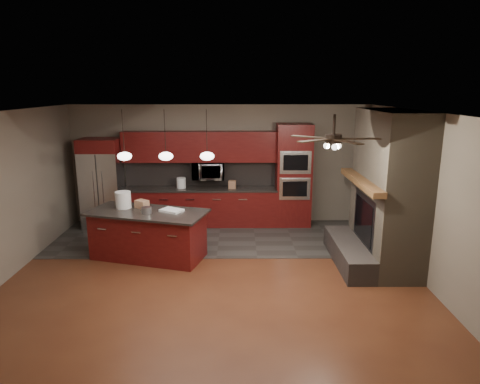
{
  "coord_description": "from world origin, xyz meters",
  "views": [
    {
      "loc": [
        0.4,
        -7.01,
        3.17
      ],
      "look_at": [
        0.45,
        0.6,
        1.31
      ],
      "focal_mm": 32.0,
      "sensor_mm": 36.0,
      "label": 1
    }
  ],
  "objects_px": {
    "oven_tower": "(293,176)",
    "paint_tray": "(172,210)",
    "paint_can": "(146,210)",
    "white_bucket": "(123,200)",
    "microwave": "(208,171)",
    "kitchen_island": "(148,234)",
    "counter_bucket": "(181,183)",
    "counter_box": "(232,184)",
    "cardboard_box": "(142,204)",
    "refrigerator": "(102,183)"
  },
  "relations": [
    {
      "from": "oven_tower",
      "to": "paint_tray",
      "type": "height_order",
      "value": "oven_tower"
    },
    {
      "from": "paint_can",
      "to": "white_bucket",
      "type": "bearing_deg",
      "value": 143.45
    },
    {
      "from": "microwave",
      "to": "kitchen_island",
      "type": "height_order",
      "value": "microwave"
    },
    {
      "from": "paint_can",
      "to": "paint_tray",
      "type": "relative_size",
      "value": 0.46
    },
    {
      "from": "white_bucket",
      "to": "paint_can",
      "type": "height_order",
      "value": "white_bucket"
    },
    {
      "from": "kitchen_island",
      "to": "paint_can",
      "type": "xyz_separation_m",
      "value": [
        0.03,
        -0.15,
        0.52
      ]
    },
    {
      "from": "oven_tower",
      "to": "paint_tray",
      "type": "xyz_separation_m",
      "value": [
        -2.53,
        -2.0,
        -0.25
      ]
    },
    {
      "from": "counter_bucket",
      "to": "counter_box",
      "type": "xyz_separation_m",
      "value": [
        1.19,
        -0.05,
        -0.03
      ]
    },
    {
      "from": "kitchen_island",
      "to": "counter_box",
      "type": "height_order",
      "value": "counter_box"
    },
    {
      "from": "oven_tower",
      "to": "paint_can",
      "type": "distance_m",
      "value": 3.67
    },
    {
      "from": "white_bucket",
      "to": "counter_bucket",
      "type": "relative_size",
      "value": 1.32
    },
    {
      "from": "oven_tower",
      "to": "cardboard_box",
      "type": "distance_m",
      "value": 3.6
    },
    {
      "from": "white_bucket",
      "to": "counter_box",
      "type": "xyz_separation_m",
      "value": [
        2.08,
        1.72,
        -0.09
      ]
    },
    {
      "from": "refrigerator",
      "to": "paint_tray",
      "type": "relative_size",
      "value": 5.18
    },
    {
      "from": "kitchen_island",
      "to": "cardboard_box",
      "type": "relative_size",
      "value": 10.09
    },
    {
      "from": "white_bucket",
      "to": "paint_can",
      "type": "bearing_deg",
      "value": -36.55
    },
    {
      "from": "kitchen_island",
      "to": "counter_box",
      "type": "distance_m",
      "value": 2.57
    },
    {
      "from": "refrigerator",
      "to": "paint_tray",
      "type": "distance_m",
      "value": 2.7
    },
    {
      "from": "refrigerator",
      "to": "cardboard_box",
      "type": "xyz_separation_m",
      "value": [
        1.27,
        -1.69,
        -0.03
      ]
    },
    {
      "from": "kitchen_island",
      "to": "cardboard_box",
      "type": "bearing_deg",
      "value": 136.44
    },
    {
      "from": "microwave",
      "to": "refrigerator",
      "type": "height_order",
      "value": "refrigerator"
    },
    {
      "from": "kitchen_island",
      "to": "paint_tray",
      "type": "relative_size",
      "value": 6.02
    },
    {
      "from": "paint_can",
      "to": "paint_tray",
      "type": "distance_m",
      "value": 0.46
    },
    {
      "from": "paint_tray",
      "to": "microwave",
      "type": "bearing_deg",
      "value": 104.63
    },
    {
      "from": "oven_tower",
      "to": "microwave",
      "type": "distance_m",
      "value": 1.98
    },
    {
      "from": "kitchen_island",
      "to": "paint_tray",
      "type": "bearing_deg",
      "value": 15.76
    },
    {
      "from": "refrigerator",
      "to": "paint_can",
      "type": "relative_size",
      "value": 11.28
    },
    {
      "from": "paint_can",
      "to": "counter_bucket",
      "type": "bearing_deg",
      "value": 80.42
    },
    {
      "from": "refrigerator",
      "to": "paint_tray",
      "type": "bearing_deg",
      "value": -45.78
    },
    {
      "from": "paint_can",
      "to": "cardboard_box",
      "type": "height_order",
      "value": "cardboard_box"
    },
    {
      "from": "kitchen_island",
      "to": "counter_bucket",
      "type": "xyz_separation_m",
      "value": [
        0.39,
        2.01,
        0.56
      ]
    },
    {
      "from": "paint_can",
      "to": "paint_tray",
      "type": "bearing_deg",
      "value": 18.21
    },
    {
      "from": "refrigerator",
      "to": "counter_box",
      "type": "xyz_separation_m",
      "value": [
        2.99,
        0.03,
        -0.04
      ]
    },
    {
      "from": "refrigerator",
      "to": "cardboard_box",
      "type": "bearing_deg",
      "value": -52.97
    },
    {
      "from": "refrigerator",
      "to": "paint_tray",
      "type": "height_order",
      "value": "refrigerator"
    },
    {
      "from": "refrigerator",
      "to": "counter_box",
      "type": "distance_m",
      "value": 2.99
    },
    {
      "from": "microwave",
      "to": "kitchen_island",
      "type": "xyz_separation_m",
      "value": [
        -1.02,
        -2.06,
        -0.84
      ]
    },
    {
      "from": "oven_tower",
      "to": "paint_can",
      "type": "bearing_deg",
      "value": -144.12
    },
    {
      "from": "oven_tower",
      "to": "counter_box",
      "type": "relative_size",
      "value": 12.88
    },
    {
      "from": "refrigerator",
      "to": "counter_bucket",
      "type": "height_order",
      "value": "refrigerator"
    },
    {
      "from": "kitchen_island",
      "to": "paint_can",
      "type": "bearing_deg",
      "value": -64.27
    },
    {
      "from": "white_bucket",
      "to": "paint_tray",
      "type": "relative_size",
      "value": 0.8
    },
    {
      "from": "paint_tray",
      "to": "counter_box",
      "type": "height_order",
      "value": "counter_box"
    },
    {
      "from": "white_bucket",
      "to": "counter_box",
      "type": "relative_size",
      "value": 1.73
    },
    {
      "from": "oven_tower",
      "to": "counter_bucket",
      "type": "relative_size",
      "value": 9.84
    },
    {
      "from": "oven_tower",
      "to": "paint_tray",
      "type": "relative_size",
      "value": 5.98
    },
    {
      "from": "microwave",
      "to": "paint_can",
      "type": "relative_size",
      "value": 4.0
    },
    {
      "from": "paint_can",
      "to": "paint_tray",
      "type": "xyz_separation_m",
      "value": [
        0.44,
        0.14,
        -0.04
      ]
    },
    {
      "from": "paint_can",
      "to": "microwave",
      "type": "bearing_deg",
      "value": 65.7
    },
    {
      "from": "cardboard_box",
      "to": "counter_box",
      "type": "relative_size",
      "value": 1.28
    }
  ]
}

